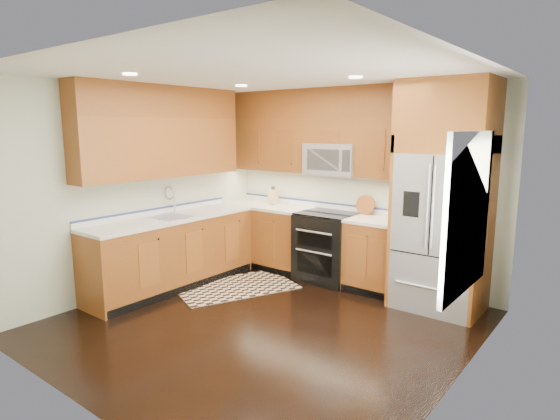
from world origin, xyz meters
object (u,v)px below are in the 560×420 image
Objects in this scene: rug at (236,287)px; utensil_crock at (405,208)px; range at (327,247)px; knife_block at (273,197)px; refrigerator at (443,197)px.

rug is 2.42m from utensil_crock.
utensil_crock reaches higher than rug.
range is at bearing 75.21° from rug.
range is 0.62× the size of rug.
rug is 5.62× the size of knife_block.
range is 3.51× the size of knife_block.
knife_block is 0.70× the size of utensil_crock.
range is at bearing 178.60° from refrigerator.
refrigerator is at bearing -28.37° from utensil_crock.
rug is at bearing -76.18° from knife_block.
knife_block reaches higher than rug.
utensil_crock is at bearing 151.63° from refrigerator.
knife_block is (-2.62, 0.20, -0.25)m from refrigerator.
utensil_crock is (1.77, 1.26, 1.07)m from rug.
knife_block is at bearing 175.61° from refrigerator.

